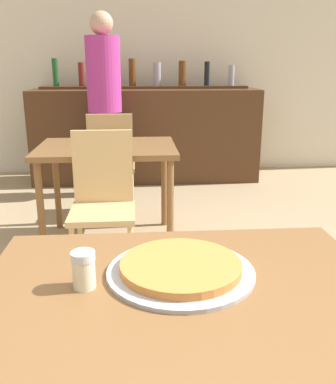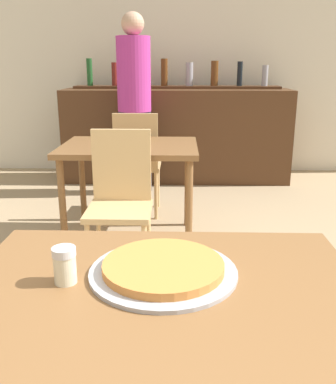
{
  "view_description": "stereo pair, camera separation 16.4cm",
  "coord_description": "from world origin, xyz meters",
  "px_view_note": "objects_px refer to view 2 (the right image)",
  "views": [
    {
      "loc": [
        -0.12,
        -1.02,
        1.34
      ],
      "look_at": [
        -0.0,
        0.55,
        0.87
      ],
      "focal_mm": 40.0,
      "sensor_mm": 36.0,
      "label": 1
    },
    {
      "loc": [
        0.04,
        -1.02,
        1.34
      ],
      "look_at": [
        -0.0,
        0.55,
        0.87
      ],
      "focal_mm": 40.0,
      "sensor_mm": 36.0,
      "label": 2
    }
  ],
  "objects_px": {
    "chair_far_side_back": "(137,158)",
    "cheese_shaker": "(65,265)",
    "chair_far_side_front": "(120,194)",
    "pizza_tray": "(163,269)",
    "person_standing": "(134,99)"
  },
  "relations": [
    {
      "from": "chair_far_side_front",
      "to": "chair_far_side_back",
      "type": "height_order",
      "value": "same"
    },
    {
      "from": "chair_far_side_back",
      "to": "cheese_shaker",
      "type": "distance_m",
      "value": 2.66
    },
    {
      "from": "chair_far_side_front",
      "to": "person_standing",
      "type": "height_order",
      "value": "person_standing"
    },
    {
      "from": "chair_far_side_front",
      "to": "pizza_tray",
      "type": "height_order",
      "value": "chair_far_side_front"
    },
    {
      "from": "chair_far_side_back",
      "to": "pizza_tray",
      "type": "xyz_separation_m",
      "value": [
        0.33,
        -2.59,
        0.24
      ]
    },
    {
      "from": "cheese_shaker",
      "to": "chair_far_side_back",
      "type": "bearing_deg",
      "value": 91.53
    },
    {
      "from": "person_standing",
      "to": "chair_far_side_front",
      "type": "bearing_deg",
      "value": -87.17
    },
    {
      "from": "chair_far_side_front",
      "to": "person_standing",
      "type": "relative_size",
      "value": 0.52
    },
    {
      "from": "chair_far_side_front",
      "to": "pizza_tray",
      "type": "distance_m",
      "value": 1.56
    },
    {
      "from": "chair_far_side_front",
      "to": "person_standing",
      "type": "xyz_separation_m",
      "value": [
        -0.09,
        1.81,
        0.46
      ]
    },
    {
      "from": "pizza_tray",
      "to": "person_standing",
      "type": "relative_size",
      "value": 0.23
    },
    {
      "from": "chair_far_side_back",
      "to": "chair_far_side_front",
      "type": "bearing_deg",
      "value": 90.0
    },
    {
      "from": "chair_far_side_back",
      "to": "person_standing",
      "type": "bearing_deg",
      "value": -82.98
    },
    {
      "from": "pizza_tray",
      "to": "cheese_shaker",
      "type": "height_order",
      "value": "cheese_shaker"
    },
    {
      "from": "chair_far_side_front",
      "to": "pizza_tray",
      "type": "xyz_separation_m",
      "value": [
        0.33,
        -1.51,
        0.24
      ]
    }
  ]
}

